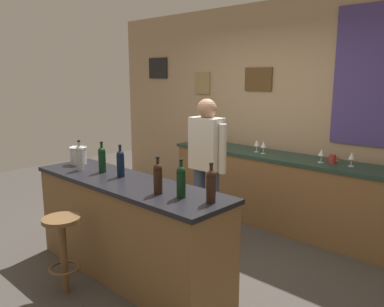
# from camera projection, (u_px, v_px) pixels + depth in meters

# --- Properties ---
(ground_plane) EXTENTS (10.00, 10.00, 0.00)m
(ground_plane) POSITION_uv_depth(u_px,v_px,m) (161.00, 260.00, 3.97)
(ground_plane) COLOR #423D38
(back_wall) EXTENTS (6.00, 0.09, 2.80)m
(back_wall) POSITION_uv_depth(u_px,v_px,m) (274.00, 109.00, 5.11)
(back_wall) COLOR tan
(back_wall) RESTS_ON ground_plane
(bar_counter) EXTENTS (2.20, 0.60, 0.92)m
(bar_counter) POSITION_uv_depth(u_px,v_px,m) (128.00, 228.00, 3.59)
(bar_counter) COLOR brown
(bar_counter) RESTS_ON ground_plane
(side_counter) EXTENTS (3.09, 0.56, 0.90)m
(side_counter) POSITION_uv_depth(u_px,v_px,m) (280.00, 191.00, 4.79)
(side_counter) COLOR brown
(side_counter) RESTS_ON ground_plane
(bartender) EXTENTS (0.52, 0.21, 1.62)m
(bartender) POSITION_uv_depth(u_px,v_px,m) (206.00, 162.00, 4.18)
(bartender) COLOR #384766
(bartender) RESTS_ON ground_plane
(bar_stool) EXTENTS (0.32, 0.32, 0.68)m
(bar_stool) POSITION_uv_depth(u_px,v_px,m) (63.00, 242.00, 3.30)
(bar_stool) COLOR brown
(bar_stool) RESTS_ON ground_plane
(wine_bottle_a) EXTENTS (0.07, 0.07, 0.31)m
(wine_bottle_a) POSITION_uv_depth(u_px,v_px,m) (80.00, 157.00, 3.87)
(wine_bottle_a) COLOR #999E99
(wine_bottle_a) RESTS_ON bar_counter
(wine_bottle_b) EXTENTS (0.07, 0.07, 0.31)m
(wine_bottle_b) POSITION_uv_depth(u_px,v_px,m) (102.00, 159.00, 3.79)
(wine_bottle_b) COLOR black
(wine_bottle_b) RESTS_ON bar_counter
(wine_bottle_c) EXTENTS (0.07, 0.07, 0.31)m
(wine_bottle_c) POSITION_uv_depth(u_px,v_px,m) (121.00, 163.00, 3.62)
(wine_bottle_c) COLOR black
(wine_bottle_c) RESTS_ON bar_counter
(wine_bottle_d) EXTENTS (0.07, 0.07, 0.31)m
(wine_bottle_d) POSITION_uv_depth(u_px,v_px,m) (158.00, 177.00, 3.09)
(wine_bottle_d) COLOR black
(wine_bottle_d) RESTS_ON bar_counter
(wine_bottle_e) EXTENTS (0.07, 0.07, 0.31)m
(wine_bottle_e) POSITION_uv_depth(u_px,v_px,m) (181.00, 180.00, 3.00)
(wine_bottle_e) COLOR black
(wine_bottle_e) RESTS_ON bar_counter
(wine_bottle_f) EXTENTS (0.07, 0.07, 0.31)m
(wine_bottle_f) POSITION_uv_depth(u_px,v_px,m) (211.00, 185.00, 2.87)
(wine_bottle_f) COLOR black
(wine_bottle_f) RESTS_ON bar_counter
(ice_bucket) EXTENTS (0.19, 0.19, 0.19)m
(ice_bucket) POSITION_uv_depth(u_px,v_px,m) (78.00, 155.00, 4.15)
(ice_bucket) COLOR #B7BABF
(ice_bucket) RESTS_ON bar_counter
(wine_glass_a) EXTENTS (0.07, 0.07, 0.16)m
(wine_glass_a) POSITION_uv_depth(u_px,v_px,m) (214.00, 138.00, 5.37)
(wine_glass_a) COLOR silver
(wine_glass_a) RESTS_ON side_counter
(wine_glass_b) EXTENTS (0.07, 0.07, 0.16)m
(wine_glass_b) POSITION_uv_depth(u_px,v_px,m) (257.00, 143.00, 4.91)
(wine_glass_b) COLOR silver
(wine_glass_b) RESTS_ON side_counter
(wine_glass_c) EXTENTS (0.07, 0.07, 0.16)m
(wine_glass_c) POSITION_uv_depth(u_px,v_px,m) (263.00, 145.00, 4.80)
(wine_glass_c) COLOR silver
(wine_glass_c) RESTS_ON side_counter
(wine_glass_d) EXTENTS (0.07, 0.07, 0.16)m
(wine_glass_d) POSITION_uv_depth(u_px,v_px,m) (321.00, 153.00, 4.30)
(wine_glass_d) COLOR silver
(wine_glass_d) RESTS_ON side_counter
(wine_glass_e) EXTENTS (0.07, 0.07, 0.16)m
(wine_glass_e) POSITION_uv_depth(u_px,v_px,m) (352.00, 156.00, 4.12)
(wine_glass_e) COLOR silver
(wine_glass_e) RESTS_ON side_counter
(coffee_mug) EXTENTS (0.12, 0.08, 0.09)m
(coffee_mug) POSITION_uv_depth(u_px,v_px,m) (333.00, 159.00, 4.29)
(coffee_mug) COLOR #B2332D
(coffee_mug) RESTS_ON side_counter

